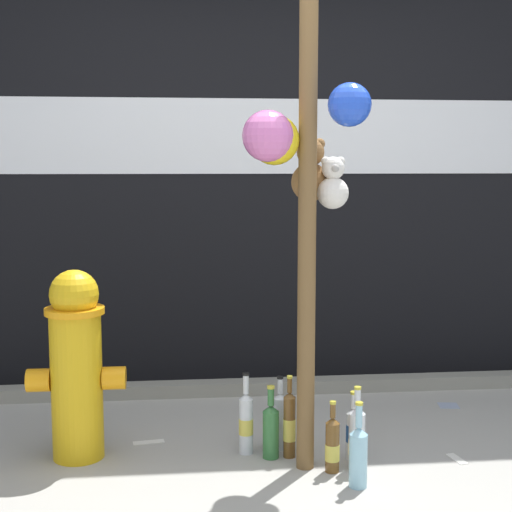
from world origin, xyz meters
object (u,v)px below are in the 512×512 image
Objects in this scene: bottle_6 at (246,422)px; bottle_4 at (290,425)px; bottle_1 at (271,429)px; bottle_2 at (357,438)px; bottle_3 at (280,419)px; bottle_5 at (332,445)px; fire_hydrant at (76,364)px; bottle_0 at (354,432)px; memorial_post at (303,99)px; bottle_7 at (358,455)px.

bottle_4 is at bearing -18.24° from bottle_6.
bottle_2 is (0.37, -0.17, 0.01)m from bottle_1.
bottle_3 is 1.11× the size of bottle_5.
bottle_1 is (0.91, -0.10, -0.32)m from fire_hydrant.
bottle_2 is 1.06× the size of bottle_3.
bottle_0 is at bearing 44.60° from bottle_5.
bottle_4 reaches higher than bottle_3.
bottle_2 reaches higher than bottle_5.
bottle_1 is 0.13m from bottle_6.
bottle_0 is at bearing -26.49° from bottle_3.
bottle_2 is at bearing -10.03° from memorial_post.
bottle_1 is 0.41m from bottle_2.
memorial_post is 1.53m from bottle_3.
bottle_3 is (-0.32, 0.27, 0.01)m from bottle_2.
bottle_3 is at bearing 10.87° from bottle_6.
bottle_3 is at bearing 153.51° from bottle_0.
bottle_0 is 0.51m from bottle_6.
bottle_3 is 0.92× the size of bottle_6.
memorial_post reaches higher than bottle_7.
memorial_post is at bearing -39.12° from bottle_6.
memorial_post reaches higher than bottle_5.
bottle_4 is at bearing 131.67° from bottle_5.
bottle_3 is at bearing 59.87° from bottle_1.
fire_hydrant is at bearing 167.76° from memorial_post.
bottle_6 is (-0.49, 0.24, 0.01)m from bottle_2.
memorial_post reaches higher than fire_hydrant.
bottle_1 is 0.93× the size of bottle_7.
bottle_5 is at bearing -34.58° from bottle_6.
memorial_post is at bearing -73.81° from bottle_3.
bottle_0 is at bearing -7.18° from fire_hydrant.
bottle_1 is (-0.12, 0.12, -1.52)m from memorial_post.
fire_hydrant reaches higher than bottle_7.
memorial_post is 7.27× the size of bottle_2.
bottle_3 reaches higher than bottle_1.
bottle_7 reaches higher than bottle_0.
bottle_1 is at bearing -30.75° from bottle_6.
fire_hydrant is 2.38× the size of bottle_7.
bottle_3 is at bearing 139.77° from bottle_2.
bottle_4 is at bearing 167.82° from bottle_0.
bottle_2 is at bearing 9.46° from bottle_5.
bottle_1 is at bearing -179.97° from bottle_4.
bottle_6 is at bearing -169.13° from bottle_3.
bottle_7 is at bearing -55.11° from bottle_4.
fire_hydrant is (-1.03, 0.22, -1.21)m from memorial_post.
bottle_7 is (1.24, -0.45, -0.31)m from fire_hydrant.
bottle_2 reaches higher than bottle_1.
bottle_2 is (1.28, -0.27, -0.31)m from fire_hydrant.
memorial_post reaches higher than bottle_4.
bottle_2 is 0.12m from bottle_5.
fire_hydrant is 1.24m from bottle_5.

